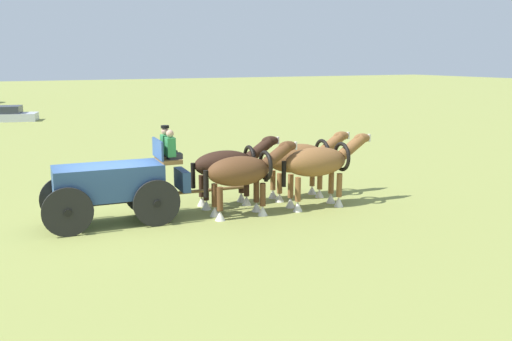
% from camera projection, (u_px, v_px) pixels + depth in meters
% --- Properties ---
extents(ground_plane, '(220.00, 220.00, 0.00)m').
position_uv_depth(ground_plane, '(111.00, 224.00, 15.87)').
color(ground_plane, olive).
extents(show_wagon, '(5.99, 1.84, 2.73)m').
position_uv_depth(show_wagon, '(115.00, 182.00, 15.70)').
color(show_wagon, '#2D4C7A').
rests_on(show_wagon, ground).
extents(draft_horse_rear_near, '(3.02, 0.98, 2.17)m').
position_uv_depth(draft_horse_rear_near, '(228.00, 165.00, 17.66)').
color(draft_horse_rear_near, '#331E14').
rests_on(draft_horse_rear_near, ground).
extents(draft_horse_rear_off, '(3.01, 1.02, 2.19)m').
position_uv_depth(draft_horse_rear_off, '(243.00, 173.00, 16.48)').
color(draft_horse_rear_off, brown).
rests_on(draft_horse_rear_off, ground).
extents(draft_horse_lead_near, '(3.21, 1.10, 2.19)m').
position_uv_depth(draft_horse_lead_near, '(300.00, 159.00, 18.64)').
color(draft_horse_lead_near, brown).
rests_on(draft_horse_lead_near, ground).
extents(draft_horse_lead_off, '(3.17, 1.05, 2.28)m').
position_uv_depth(draft_horse_lead_off, '(319.00, 163.00, 17.45)').
color(draft_horse_lead_off, brown).
rests_on(draft_horse_lead_off, ground).
extents(parked_vehicle_c, '(4.80, 2.95, 1.14)m').
position_uv_depth(parked_vehicle_c, '(4.00, 115.00, 41.65)').
color(parked_vehicle_c, silver).
rests_on(parked_vehicle_c, ground).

